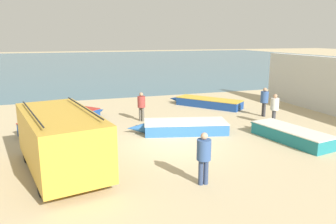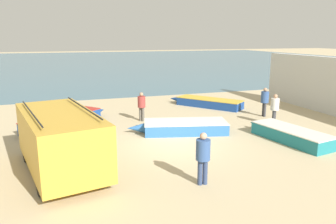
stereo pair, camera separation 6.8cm
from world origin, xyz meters
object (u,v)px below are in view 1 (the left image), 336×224
fisherman_0 (264,99)px  fisherman_3 (141,104)px  fisherman_2 (274,107)px  fishing_rowboat_1 (183,127)px  fisherman_1 (204,154)px  fishing_rowboat_0 (289,134)px  parked_van (61,139)px  fishing_rowboat_2 (66,120)px  fishing_rowboat_3 (207,102)px

fisherman_0 → fisherman_3: size_ratio=1.06×
fisherman_0 → fisherman_2: 1.93m
fishing_rowboat_1 → fisherman_0: (5.82, 1.59, 0.75)m
fishing_rowboat_1 → fisherman_2: bearing=-168.3°
fisherman_1 → fisherman_2: (6.72, 5.48, -0.03)m
fisherman_1 → fisherman_2: size_ratio=1.03×
fishing_rowboat_0 → fisherman_1: fisherman_1 is taller
fisherman_1 → fisherman_3: 8.57m
fishing_rowboat_1 → fisherman_1: 5.97m
parked_van → fisherman_1: parked_van is taller
fisherman_0 → fisherman_1: (-7.35, -7.30, 0.01)m
fisherman_1 → fishing_rowboat_2: bearing=-152.9°
fisherman_2 → fishing_rowboat_3: bearing=-24.6°
fishing_rowboat_1 → fishing_rowboat_2: bearing=-15.5°
parked_van → fishing_rowboat_1: parked_van is taller
parked_van → fisherman_1: bearing=-132.9°
fishing_rowboat_3 → fishing_rowboat_1: bearing=106.0°
parked_van → fishing_rowboat_3: (9.60, 8.37, -0.89)m
fisherman_1 → fisherman_3: bearing=-177.8°
fishing_rowboat_2 → fisherman_2: (10.64, -3.37, 0.69)m
fishing_rowboat_2 → fisherman_2: size_ratio=2.83×
fishing_rowboat_2 → fisherman_0: size_ratio=2.76×
fisherman_0 → fisherman_1: size_ratio=0.99×
fishing_rowboat_2 → fisherman_2: 11.18m
fishing_rowboat_0 → fisherman_3: size_ratio=2.88×
fishing_rowboat_0 → fisherman_0: fisherman_0 is taller
fishing_rowboat_3 → fisherman_2: bearing=156.0°
parked_van → fishing_rowboat_2: bearing=-14.6°
fisherman_0 → fisherman_2: size_ratio=1.03×
fisherman_1 → parked_van: bearing=-118.3°
fishing_rowboat_1 → fisherman_2: (5.18, -0.24, 0.72)m
fishing_rowboat_0 → fisherman_3: (-5.52, 5.62, 0.68)m
fishing_rowboat_2 → fishing_rowboat_3: (9.27, 2.12, -0.04)m
fisherman_2 → fishing_rowboat_2: bearing=33.8°
fishing_rowboat_2 → fisherman_0: 11.40m
fishing_rowboat_0 → fisherman_0: bearing=-30.8°
fishing_rowboat_1 → fishing_rowboat_3: bearing=-111.6°
fishing_rowboat_1 → fishing_rowboat_3: same height
fishing_rowboat_0 → fishing_rowboat_2: size_ratio=0.99×
parked_van → fishing_rowboat_1: (5.79, 3.11, -0.89)m
fishing_rowboat_0 → fishing_rowboat_2: fishing_rowboat_2 is taller
fishing_rowboat_1 → fisherman_1: (-1.53, -5.72, 0.76)m
fishing_rowboat_0 → fishing_rowboat_2: bearing=48.6°
fishing_rowboat_2 → fisherman_3: bearing=-45.8°
parked_van → fishing_rowboat_0: bearing=-99.5°
fishing_rowboat_2 → fisherman_3: 4.14m
parked_van → fishing_rowboat_2: (0.33, 6.24, -0.86)m
parked_van → fishing_rowboat_2: parked_van is taller
fisherman_3 → fishing_rowboat_1: bearing=-110.1°
parked_van → fishing_rowboat_1: 6.64m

